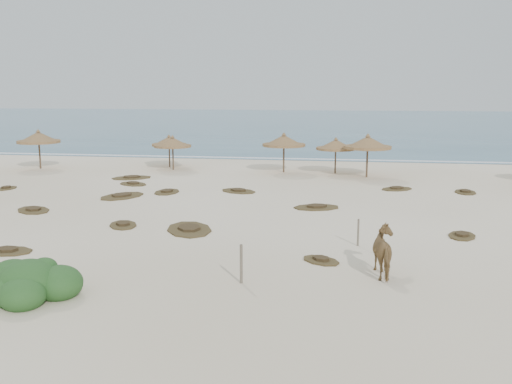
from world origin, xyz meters
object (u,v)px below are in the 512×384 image
Objects in this scene: horse at (387,252)px; bush at (30,283)px; palapa_1 at (173,143)px; palapa_0 at (39,138)px.

horse is 0.64× the size of bush.
bush is at bearing 8.59° from horse.
palapa_0 is at bearing -174.78° from palapa_1.
bush is (-10.12, -3.50, -0.35)m from horse.
palapa_0 is 2.22× the size of horse.
bush is (13.21, -24.19, -1.81)m from palapa_0.
palapa_0 reaches higher than bush.
bush is at bearing -61.36° from palapa_0.
horse is 10.71m from bush.
palapa_1 is at bearing 97.77° from bush.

